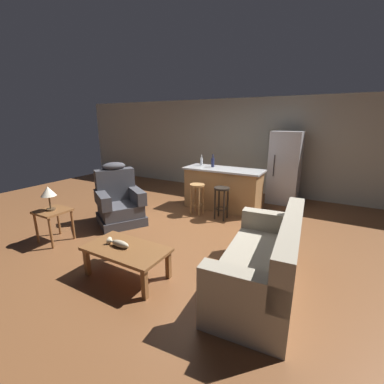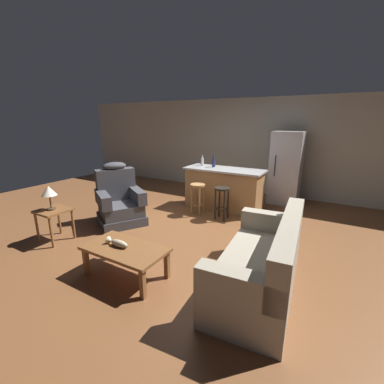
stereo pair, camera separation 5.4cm
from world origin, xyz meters
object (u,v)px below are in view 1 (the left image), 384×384
refrigerator (285,168)px  couch (265,263)px  kitchen_island (223,189)px  bottle_short_amber (213,162)px  fish_figurine (118,243)px  end_table (53,216)px  bar_stool_right (222,197)px  coffee_table (126,252)px  bottle_tall_green (202,161)px  bar_stool_left (197,193)px  recliner_near_lamp (119,202)px  table_lamp (48,192)px

refrigerator → couch: bearing=-82.5°
kitchen_island → bottle_short_amber: 0.66m
fish_figurine → couch: couch is taller
refrigerator → kitchen_island: bearing=-133.2°
end_table → bar_stool_right: bar_stool_right is taller
end_table → refrigerator: size_ratio=0.32×
end_table → bottle_short_amber: bottle_short_amber is taller
coffee_table → couch: size_ratio=0.56×
kitchen_island → bar_stool_right: bearing=-69.4°
couch → kitchen_island: 3.01m
couch → bottle_tall_green: 3.56m
fish_figurine → bar_stool_left: bearing=94.9°
coffee_table → kitchen_island: 3.17m
end_table → bar_stool_left: size_ratio=0.82×
recliner_near_lamp → coffee_table: bearing=-11.5°
fish_figurine → recliner_near_lamp: bearing=134.6°
kitchen_island → coffee_table: bearing=-90.2°
couch → bar_stool_right: 2.36m
fish_figurine → coffee_table: bearing=11.2°
coffee_table → end_table: end_table is taller
coffee_table → bottle_tall_green: (-0.62, 3.31, 0.68)m
table_lamp → fish_figurine: bearing=-6.3°
end_table → table_lamp: size_ratio=1.37×
bar_stool_right → refrigerator: (0.89, 1.83, 0.41)m
kitchen_island → refrigerator: size_ratio=1.02×
table_lamp → kitchen_island: size_ratio=0.23×
bar_stool_right → bottle_tall_green: bottle_tall_green is taller
recliner_near_lamp → bottle_short_amber: bottle_short_amber is taller
recliner_near_lamp → bar_stool_right: 2.09m
bar_stool_left → refrigerator: bearing=51.3°
end_table → table_lamp: (-0.01, -0.01, 0.41)m
end_table → bottle_tall_green: (1.19, 3.12, 0.59)m
table_lamp → bar_stool_left: size_ratio=0.60×
kitchen_island → bottle_short_amber: size_ratio=6.05×
end_table → bottle_short_amber: 3.46m
fish_figurine → kitchen_island: bearing=87.8°
refrigerator → bottle_short_amber: bearing=-141.5°
fish_figurine → bottle_short_amber: bottle_short_amber is taller
couch → bar_stool_left: couch is taller
bottle_tall_green → bottle_short_amber: (0.33, -0.07, 0.01)m
end_table → coffee_table: bearing=-5.8°
kitchen_island → bottle_short_amber: bearing=167.7°
recliner_near_lamp → bar_stool_right: (1.72, 1.18, 0.05)m
bottle_tall_green → recliner_near_lamp: bearing=-113.7°
refrigerator → bottle_tall_green: bearing=-148.8°
table_lamp → kitchen_island: table_lamp is taller
kitchen_island → bottle_tall_green: size_ratio=6.96×
coffee_table → bar_stool_right: bar_stool_right is taller
couch → fish_figurine: bearing=16.0°
couch → bottle_short_amber: bottle_short_amber is taller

